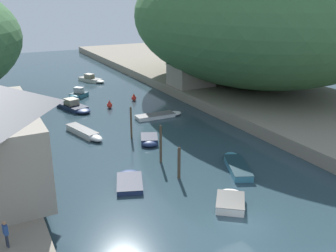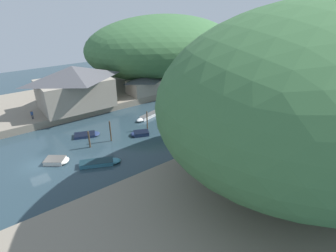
% 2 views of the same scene
% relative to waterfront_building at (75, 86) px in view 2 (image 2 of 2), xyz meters
% --- Properties ---
extents(water_surface, '(130.00, 130.00, 0.00)m').
position_rel_waterfront_building_xyz_m(water_surface, '(16.19, 18.04, -5.83)').
color(water_surface, '#283D47').
rests_on(water_surface, ground).
extents(left_bank, '(22.00, 120.00, 1.42)m').
position_rel_waterfront_building_xyz_m(left_bank, '(-7.07, 18.04, -5.12)').
color(left_bank, gray).
rests_on(left_bank, ground).
extents(right_bank, '(22.00, 120.00, 1.42)m').
position_rel_waterfront_building_xyz_m(right_bank, '(39.45, 18.04, -5.12)').
color(right_bank, gray).
rests_on(right_bank, ground).
extents(hillside_left, '(32.33, 45.26, 17.09)m').
position_rel_waterfront_building_xyz_m(hillside_left, '(-8.17, 28.89, 4.14)').
color(hillside_left, '#3D6B3D').
rests_on(hillside_left, left_bank).
extents(hillside_right, '(33.55, 46.98, 21.07)m').
position_rel_waterfront_building_xyz_m(hillside_right, '(40.55, 18.57, 6.12)').
color(hillside_right, '#3D6B3D').
rests_on(hillside_right, right_bank).
extents(waterfront_building, '(10.51, 14.98, 8.53)m').
position_rel_waterfront_building_xyz_m(waterfront_building, '(0.00, 0.00, 0.00)').
color(waterfront_building, gray).
rests_on(waterfront_building, left_bank).
extents(boathouse_shed, '(6.00, 8.66, 4.12)m').
position_rel_waterfront_building_xyz_m(boathouse_shed, '(1.10, 16.37, -2.29)').
color(boathouse_shed, gray).
rests_on(boathouse_shed, left_bank).
extents(right_bank_cottage, '(6.69, 5.69, 5.65)m').
position_rel_waterfront_building_xyz_m(right_bank_cottage, '(31.91, 21.47, -1.48)').
color(right_bank_cottage, gray).
rests_on(right_bank_cottage, right_bank).
extents(boat_open_rowboat, '(2.85, 3.64, 0.68)m').
position_rel_waterfront_building_xyz_m(boat_open_rowboat, '(16.91, 4.88, -5.50)').
color(boat_open_rowboat, navy).
rests_on(boat_open_rowboat, water_surface).
extents(boat_near_quay, '(3.45, 4.79, 0.45)m').
position_rel_waterfront_building_xyz_m(boat_near_quay, '(11.65, -2.52, -5.62)').
color(boat_near_quay, navy).
rests_on(boat_near_quay, water_surface).
extents(boat_small_dinghy, '(3.84, 6.04, 0.43)m').
position_rel_waterfront_building_xyz_m(boat_small_dinghy, '(8.13, 26.87, -5.63)').
color(boat_small_dinghy, white).
rests_on(boat_small_dinghy, water_surface).
extents(boat_far_upstream, '(3.90, 6.72, 1.47)m').
position_rel_waterfront_building_xyz_m(boat_far_upstream, '(12.93, 21.10, -5.38)').
color(boat_far_upstream, navy).
rests_on(boat_far_upstream, water_surface).
extents(boat_moored_right, '(4.12, 6.03, 1.38)m').
position_rel_waterfront_building_xyz_m(boat_moored_right, '(20.38, 37.76, -5.41)').
color(boat_moored_right, silver).
rests_on(boat_moored_right, water_surface).
extents(boat_navy_launch, '(3.87, 6.01, 0.64)m').
position_rel_waterfront_building_xyz_m(boat_navy_launch, '(21.52, -4.27, -5.52)').
color(boat_navy_launch, teal).
rests_on(boat_navy_launch, water_surface).
extents(boat_mid_channel, '(3.68, 3.93, 0.64)m').
position_rel_waterfront_building_xyz_m(boat_mid_channel, '(17.21, -9.24, -5.52)').
color(boat_mid_channel, silver).
rests_on(boat_mid_channel, water_surface).
extents(boat_yellow_tender, '(3.62, 3.52, 1.53)m').
position_rel_waterfront_building_xyz_m(boat_yellow_tender, '(15.10, 27.75, -5.37)').
color(boat_yellow_tender, teal).
rests_on(boat_yellow_tender, water_surface).
extents(boat_white_cruiser, '(2.97, 6.65, 0.71)m').
position_rel_waterfront_building_xyz_m(boat_white_cruiser, '(11.47, 10.22, -5.48)').
color(boat_white_cruiser, white).
rests_on(boat_white_cruiser, water_surface).
extents(boat_cabin_cruiser, '(6.42, 1.84, 0.49)m').
position_rel_waterfront_building_xyz_m(boat_cabin_cruiser, '(22.13, 12.70, -5.59)').
color(boat_cabin_cruiser, white).
rests_on(boat_cabin_cruiser, water_surface).
extents(mooring_post_second, '(0.27, 0.27, 2.95)m').
position_rel_waterfront_building_xyz_m(mooring_post_second, '(15.77, -3.73, -4.35)').
color(mooring_post_second, '#4C3D2D').
rests_on(mooring_post_second, water_surface).
extents(mooring_post_middle, '(0.24, 0.24, 3.75)m').
position_rel_waterfront_building_xyz_m(mooring_post_middle, '(15.86, -0.01, -3.95)').
color(mooring_post_middle, '#4C3D2D').
rests_on(mooring_post_middle, water_surface).
extents(mooring_post_farthest, '(0.22, 0.22, 3.64)m').
position_rel_waterfront_building_xyz_m(mooring_post_farthest, '(15.84, 7.32, -4.01)').
color(mooring_post_farthest, brown).
rests_on(mooring_post_farthest, water_surface).
extents(channel_buoy_near, '(0.75, 0.75, 1.13)m').
position_rel_waterfront_building_xyz_m(channel_buoy_near, '(22.15, 21.88, -5.40)').
color(channel_buoy_near, red).
rests_on(channel_buoy_near, water_surface).
extents(channel_buoy_far, '(0.78, 0.78, 1.16)m').
position_rel_waterfront_building_xyz_m(channel_buoy_far, '(17.56, 19.78, -5.38)').
color(channel_buoy_far, red).
rests_on(channel_buoy_far, water_surface).
extents(person_on_quay, '(0.31, 0.42, 1.69)m').
position_rel_waterfront_building_xyz_m(person_on_quay, '(2.59, 5.34, -3.43)').
color(person_on_quay, '#282D3D').
rests_on(person_on_quay, left_bank).
extents(person_by_boathouse, '(0.30, 0.42, 1.69)m').
position_rel_waterfront_building_xyz_m(person_by_boathouse, '(1.58, -9.11, -3.43)').
color(person_by_boathouse, '#282D3D').
rests_on(person_by_boathouse, left_bank).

